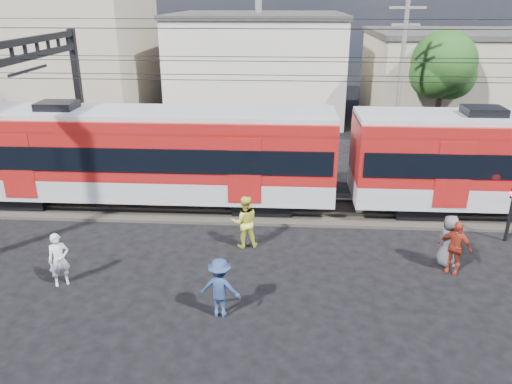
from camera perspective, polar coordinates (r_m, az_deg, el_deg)
ground at (r=14.19m, az=2.22°, el=-14.95°), size 120.00×120.00×0.00m
track_bed at (r=21.15m, az=2.76°, el=-1.84°), size 70.00×3.40×0.12m
rail_near at (r=20.41m, az=2.74°, el=-2.36°), size 70.00×0.12×0.12m
rail_far at (r=21.79m, az=2.80°, el=-0.77°), size 70.00×0.12×0.12m
commuter_train at (r=21.15m, az=-12.64°, el=4.41°), size 50.30×3.08×4.17m
catenary at (r=21.58m, az=-21.09°, el=11.32°), size 70.00×9.30×7.52m
building_west at (r=39.54m, az=-23.02°, el=14.39°), size 14.28×10.20×9.30m
building_midwest at (r=38.78m, az=0.27°, el=14.43°), size 12.24×12.24×7.30m
building_mideast at (r=38.39m, az=25.13°, el=11.63°), size 16.32×10.20×6.30m
utility_pole_mid at (r=27.34m, az=16.17°, el=12.49°), size 1.80×0.24×8.50m
tree_near at (r=31.09m, az=20.91°, el=13.18°), size 3.82×3.64×6.72m
pedestrian_a at (r=16.64m, az=-21.59°, el=-7.20°), size 0.75×0.68×1.73m
pedestrian_b at (r=17.72m, az=-1.30°, el=-3.41°), size 1.06×0.90×1.94m
pedestrian_c at (r=14.10m, az=-4.13°, el=-10.89°), size 1.23×0.81×1.78m
pedestrian_d at (r=17.36m, az=21.78°, el=-5.88°), size 1.11×0.96×1.79m
pedestrian_e at (r=17.69m, az=21.15°, el=-5.25°), size 0.88×1.04×1.81m
crossing_signal at (r=20.16m, az=27.23°, el=-1.32°), size 0.30×0.30×2.06m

